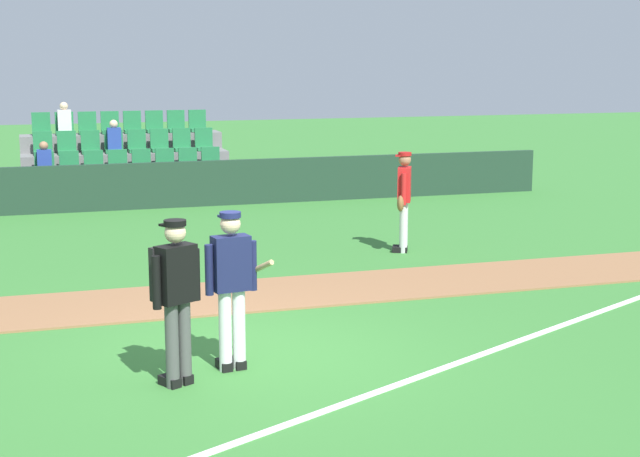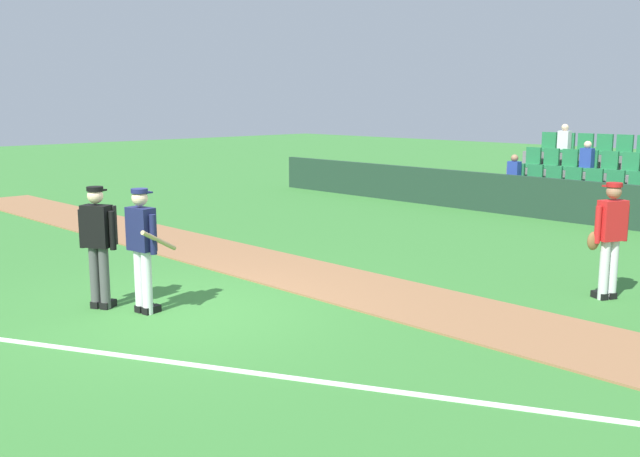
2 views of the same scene
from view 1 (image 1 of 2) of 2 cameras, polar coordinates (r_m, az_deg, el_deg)
name	(u,v)px [view 1 (image 1 of 2)]	position (r m, az deg, el deg)	size (l,w,h in m)	color
ground_plane	(249,357)	(10.92, -4.30, -7.77)	(80.00, 80.00, 0.00)	#387A33
infield_dirt_path	(205,299)	(13.50, -6.94, -4.22)	(28.00, 1.83, 0.03)	#936642
foul_line_chalk	(505,346)	(11.50, 11.12, -6.97)	(12.00, 0.10, 0.01)	white
dugout_fence	(136,186)	(21.61, -11.06, 2.52)	(20.00, 0.16, 1.04)	#1E3828
stadium_bleachers	(126,172)	(23.44, -11.63, 3.33)	(5.00, 2.95, 2.30)	slate
batter_navy_jersey	(232,284)	(10.27, -5.35, -3.36)	(0.72, 0.74, 1.76)	white
umpire_home_plate	(176,292)	(9.85, -8.71, -3.83)	(0.54, 0.44, 1.76)	#4C4C4C
runner_red_jersey	(404,198)	(16.53, 5.08, 1.85)	(0.44, 0.61, 1.76)	silver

